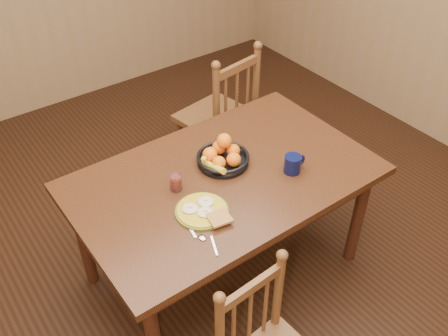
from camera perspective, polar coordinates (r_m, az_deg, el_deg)
room at (r=2.32m, az=0.00°, el=10.64°), size 4.52×5.02×2.72m
dining_table at (r=2.71m, az=0.00°, el=-2.22°), size 1.60×1.00×0.75m
chair_far at (r=3.56m, az=-0.44°, el=5.87°), size 0.53×0.52×1.03m
breakfast_plate at (r=2.44m, az=-2.44°, el=-4.88°), size 0.26×0.30×0.04m
fork at (r=2.39m, az=-4.23°, el=-6.37°), size 0.05×0.18×0.00m
spoon at (r=2.31m, az=-2.05°, el=-8.23°), size 0.06×0.15×0.01m
coffee_mug at (r=2.67m, az=7.91°, el=0.50°), size 0.13×0.09×0.10m
juice_glass at (r=2.55m, az=-5.51°, el=-1.69°), size 0.06×0.06×0.09m
fruit_bowl at (r=2.71m, az=-0.16°, el=1.33°), size 0.29×0.29×0.17m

